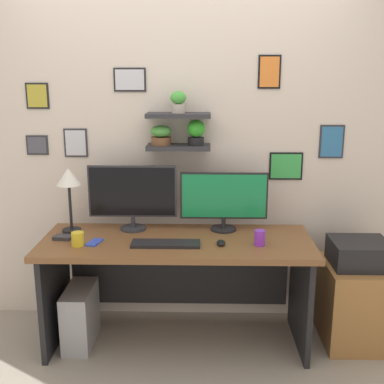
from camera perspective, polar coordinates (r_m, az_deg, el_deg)
ground_plane at (r=3.51m, az=-1.73°, el=-17.31°), size 8.00×8.00×0.00m
back_wall_assembly at (r=3.47m, az=-1.51°, el=6.22°), size 4.40×0.24×2.70m
desk at (r=3.31m, az=-1.75°, el=-8.69°), size 1.79×0.68×0.75m
monitor_left at (r=3.35m, az=-7.10°, el=-0.31°), size 0.61×0.18×0.46m
monitor_right at (r=3.32m, az=3.82°, el=-0.82°), size 0.61×0.18×0.41m
keyboard at (r=3.08m, az=-3.15°, el=-6.17°), size 0.44×0.14×0.02m
computer_mouse at (r=3.09m, az=3.46°, el=-6.06°), size 0.06×0.09×0.03m
desk_lamp at (r=3.35m, az=-14.46°, el=1.06°), size 0.16×0.16×0.45m
cell_phone at (r=3.18m, az=-11.54°, el=-5.89°), size 0.10×0.15×0.01m
coffee_mug at (r=3.14m, az=-13.46°, el=-5.47°), size 0.08×0.08×0.09m
pen_cup at (r=3.10m, az=8.06°, el=-5.42°), size 0.07×0.07×0.10m
scissors_tray at (r=3.30m, az=-15.11°, el=-5.24°), size 0.13×0.10×0.02m
drawer_cabinet at (r=3.57m, az=18.85°, el=-12.39°), size 0.44×0.50×0.56m
printer at (r=3.43m, az=19.33°, el=-6.89°), size 0.38×0.34×0.17m
computer_tower_left at (r=3.48m, az=-13.14°, el=-14.16°), size 0.18×0.40×0.41m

